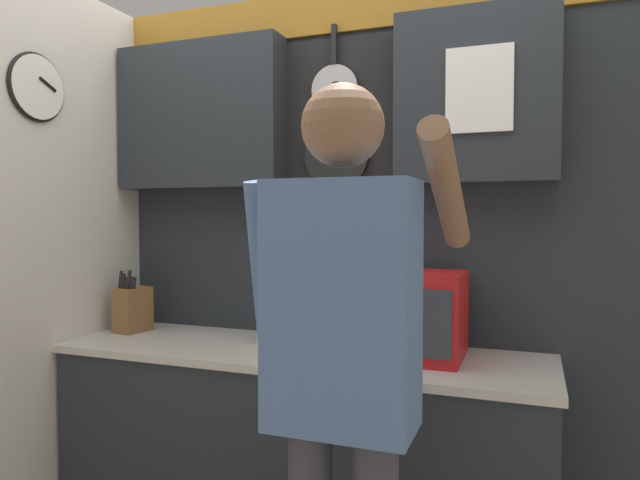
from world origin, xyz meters
TOP-DOWN VIEW (x-y plane):
  - base_cabinet_counter at (0.00, -0.00)m, footprint 1.95×0.58m
  - back_wall_unit at (-0.01, 0.26)m, footprint 2.52×0.22m
  - side_wall at (-1.00, -0.42)m, footprint 0.07×1.60m
  - microwave at (0.40, 0.05)m, footprint 0.47×0.36m
  - knife_block at (-0.84, 0.05)m, footprint 0.13×0.16m
  - utensil_crock at (-0.15, 0.05)m, footprint 0.11×0.11m
  - person at (0.41, -0.66)m, footprint 0.54×0.63m

SIDE VIEW (x-z plane):
  - base_cabinet_counter at x=0.00m, z-range 0.00..0.89m
  - utensil_crock at x=-0.15m, z-range 0.81..1.17m
  - knife_block at x=-0.84m, z-range 0.85..1.14m
  - microwave at x=0.40m, z-range 0.89..1.21m
  - person at x=0.41m, z-range 0.18..1.94m
  - side_wall at x=-1.00m, z-range 0.01..2.40m
  - back_wall_unit at x=-0.01m, z-range 0.28..2.67m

